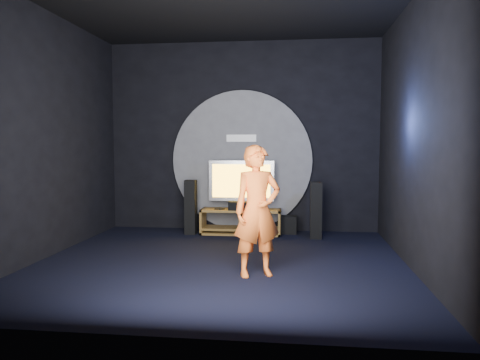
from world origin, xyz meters
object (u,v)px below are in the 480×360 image
object	(u,v)px
tv	(241,182)
tower_speaker_right	(316,210)
tower_speaker_left	(191,207)
media_console	(241,223)
player	(257,211)
subwoofer	(289,225)

from	to	relation	value
tv	tower_speaker_right	world-z (taller)	tv
tower_speaker_left	media_console	bearing A→B (deg)	6.48
player	tv	bearing A→B (deg)	78.05
tower_speaker_left	player	bearing A→B (deg)	-60.74
tower_speaker_left	subwoofer	size ratio (longest dim) A/B	3.11
tv	player	xyz separation A→B (m)	(0.52, -2.69, -0.12)
media_console	player	size ratio (longest dim) A/B	0.89
media_console	player	bearing A→B (deg)	-78.95
tv	tower_speaker_right	distance (m)	1.42
tv	subwoofer	distance (m)	1.15
subwoofer	player	xyz separation A→B (m)	(-0.33, -2.80, 0.65)
subwoofer	player	bearing A→B (deg)	-96.74
media_console	player	xyz separation A→B (m)	(0.51, -2.62, 0.61)
tower_speaker_right	subwoofer	bearing A→B (deg)	138.91
media_console	tower_speaker_left	world-z (taller)	tower_speaker_left
media_console	subwoofer	world-z (taller)	media_console
subwoofer	player	distance (m)	2.89
tower_speaker_right	tower_speaker_left	bearing A→B (deg)	176.58
tower_speaker_left	player	xyz separation A→B (m)	(1.41, -2.52, 0.32)
media_console	player	world-z (taller)	player
tower_speaker_left	subwoofer	xyz separation A→B (m)	(1.74, 0.28, -0.33)
subwoofer	tower_speaker_right	bearing A→B (deg)	-41.09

